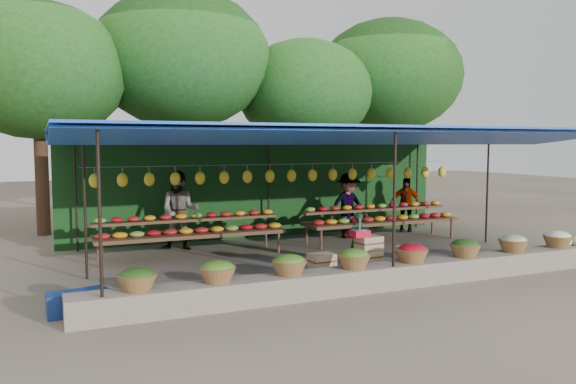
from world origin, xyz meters
name	(u,v)px	position (x,y,z in m)	size (l,w,h in m)	color
ground	(317,258)	(0.00, 0.00, 0.00)	(60.00, 60.00, 0.00)	brown
stone_curb	(388,276)	(0.00, -2.75, 0.20)	(10.60, 0.55, 0.40)	#6A6055
stall_canopy	(317,136)	(0.00, 0.06, 2.68)	(10.80, 6.60, 2.82)	black
produce_baskets	(384,256)	(-0.10, -2.75, 0.56)	(8.98, 0.58, 0.34)	brown
netting_backdrop	(265,190)	(0.00, 3.15, 1.25)	(10.60, 0.06, 2.50)	#19461B
tree_row	(246,74)	(0.50, 6.09, 4.70)	(16.51, 5.50, 7.12)	#321C12
fruit_table_left	(191,229)	(-2.49, 1.35, 0.61)	(4.21, 0.95, 0.93)	#4D361F
fruit_table_right	(380,217)	(2.51, 1.35, 0.61)	(4.21, 0.95, 0.93)	#4D361F
crate_counter	(367,260)	(0.09, -1.91, 0.31)	(2.38, 0.38, 0.77)	tan
weighing_scale	(360,232)	(-0.08, -1.91, 0.86)	(0.34, 0.34, 0.36)	red
vendor_seated	(357,238)	(0.51, -0.85, 0.54)	(0.39, 0.26, 1.07)	#16311D
customer_left	(180,211)	(-2.55, 2.13, 0.94)	(0.91, 0.71, 1.87)	slate
customer_mid	(349,206)	(1.95, 2.02, 0.86)	(1.12, 0.64, 1.73)	slate
customer_right	(406,204)	(4.00, 2.35, 0.77)	(0.91, 0.38, 1.55)	slate
blue_crate_front	(67,304)	(-5.23, -2.22, 0.17)	(0.57, 0.41, 0.34)	navy
blue_crate_back	(91,298)	(-4.88, -1.94, 0.14)	(0.48, 0.35, 0.29)	navy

